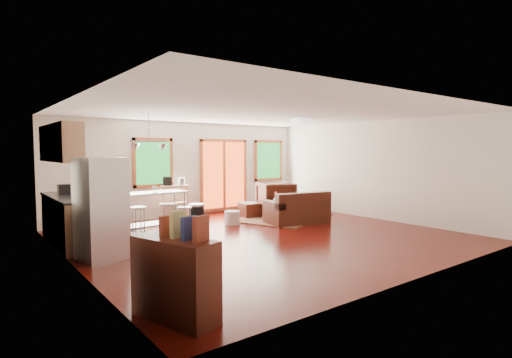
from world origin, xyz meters
TOP-DOWN VIEW (x-y plane):
  - floor at (0.00, 0.00)m, footprint 7.50×7.00m
  - ceiling at (0.00, 0.00)m, footprint 7.50×7.00m
  - back_wall at (0.00, 3.51)m, footprint 7.50×0.02m
  - left_wall at (-3.76, 0.00)m, footprint 0.02×7.00m
  - right_wall at (3.76, 0.00)m, footprint 0.02×7.00m
  - front_wall at (0.00, -3.51)m, footprint 7.50×0.02m
  - window_left at (-1.00, 3.46)m, footprint 1.10×0.05m
  - french_doors at (1.20, 3.46)m, footprint 1.60×0.05m
  - window_right at (2.90, 3.46)m, footprint 1.10×0.05m
  - rug at (1.81, 1.51)m, footprint 3.01×2.69m
  - loveseat at (1.59, 0.69)m, footprint 1.62×1.12m
  - coffee_table at (1.85, 1.73)m, footprint 1.23×0.96m
  - armchair at (2.34, 2.43)m, footprint 1.19×1.15m
  - ottoman at (1.29, 2.21)m, footprint 0.68×0.68m
  - pouf at (0.24, 1.58)m, footprint 0.46×0.46m
  - vase at (1.87, 1.84)m, footprint 0.21×0.22m
  - book at (2.09, 1.61)m, footprint 0.21×0.07m
  - cabinets at (-3.49, 1.70)m, footprint 0.64×2.24m
  - refrigerator at (-3.26, 0.21)m, footprint 0.79×0.77m
  - island at (-1.84, 1.55)m, footprint 1.49×0.66m
  - cup at (-1.71, 1.68)m, footprint 0.12×0.10m
  - bar_stool_a at (-2.27, 1.23)m, footprint 0.33×0.33m
  - bar_stool_b at (-1.69, 1.08)m, footprint 0.44×0.44m
  - bar_stool_c at (-1.38, 0.95)m, footprint 0.40×0.40m
  - trash_can at (-0.93, 1.25)m, footprint 0.43×0.43m
  - kitchen_cart at (-0.51, 3.29)m, footprint 0.86×0.71m
  - bookshelf at (-3.35, -2.70)m, footprint 0.66×1.06m
  - ceiling_flush at (1.60, 0.60)m, footprint 0.35×0.35m
  - pendant_light at (-1.90, 1.50)m, footprint 0.80×0.18m

SIDE VIEW (x-z plane):
  - floor at x=0.00m, z-range -0.02..0.00m
  - rug at x=1.81m, z-range 0.00..0.02m
  - pouf at x=0.24m, z-range 0.00..0.33m
  - ottoman at x=1.29m, z-range 0.00..0.39m
  - loveseat at x=1.59m, z-range -0.08..0.71m
  - trash_can at x=-0.93m, z-range 0.00..0.64m
  - coffee_table at x=1.85m, z-range 0.16..0.59m
  - bookshelf at x=-3.35m, z-range -0.13..1.04m
  - bar_stool_c at x=-1.38m, z-range 0.16..0.80m
  - armchair at x=2.34m, z-range 0.00..0.98m
  - vase at x=1.87m, z-range 0.36..0.65m
  - bar_stool_a at x=-2.27m, z-range 0.17..0.85m
  - bar_stool_b at x=-1.69m, z-range 0.18..0.90m
  - book at x=2.09m, z-range 0.40..0.68m
  - island at x=-1.84m, z-range 0.17..1.10m
  - kitchen_cart at x=-0.51m, z-range 0.21..1.32m
  - refrigerator at x=-3.26m, z-range 0.00..1.70m
  - cabinets at x=-3.49m, z-range -0.22..2.08m
  - cup at x=-1.71m, z-range 0.95..1.06m
  - french_doors at x=1.20m, z-range 0.05..2.15m
  - back_wall at x=0.00m, z-range 0.00..2.60m
  - left_wall at x=-3.76m, z-range 0.00..2.60m
  - right_wall at x=3.76m, z-range 0.00..2.60m
  - front_wall at x=0.00m, z-range 0.00..2.60m
  - window_left at x=-1.00m, z-range 0.85..2.15m
  - window_right at x=2.90m, z-range 0.85..2.15m
  - pendant_light at x=-1.90m, z-range 1.50..2.29m
  - ceiling_flush at x=1.60m, z-range 2.47..2.59m
  - ceiling at x=0.00m, z-range 2.60..2.62m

